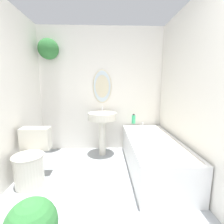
{
  "coord_description": "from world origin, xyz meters",
  "views": [
    {
      "loc": [
        0.08,
        -0.44,
        1.32
      ],
      "look_at": [
        0.16,
        1.73,
        0.95
      ],
      "focal_mm": 26.0,
      "sensor_mm": 36.0,
      "label": 1
    }
  ],
  "objects_px": {
    "toilet": "(31,160)",
    "bathtub": "(153,154)",
    "shampoo_bottle": "(134,119)",
    "pedestal_sink": "(102,121)"
  },
  "relations": [
    {
      "from": "bathtub",
      "to": "shampoo_bottle",
      "type": "bearing_deg",
      "value": 105.19
    },
    {
      "from": "bathtub",
      "to": "shampoo_bottle",
      "type": "relative_size",
      "value": 9.29
    },
    {
      "from": "pedestal_sink",
      "to": "shampoo_bottle",
      "type": "xyz_separation_m",
      "value": [
        0.6,
        0.09,
        0.01
      ]
    },
    {
      "from": "pedestal_sink",
      "to": "bathtub",
      "type": "distance_m",
      "value": 1.06
    },
    {
      "from": "bathtub",
      "to": "pedestal_sink",
      "type": "bearing_deg",
      "value": 142.76
    },
    {
      "from": "toilet",
      "to": "shampoo_bottle",
      "type": "distance_m",
      "value": 1.84
    },
    {
      "from": "toilet",
      "to": "shampoo_bottle",
      "type": "relative_size",
      "value": 3.91
    },
    {
      "from": "shampoo_bottle",
      "to": "bathtub",
      "type": "bearing_deg",
      "value": -74.81
    },
    {
      "from": "shampoo_bottle",
      "to": "toilet",
      "type": "bearing_deg",
      "value": -148.53
    },
    {
      "from": "toilet",
      "to": "bathtub",
      "type": "relative_size",
      "value": 0.42
    }
  ]
}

